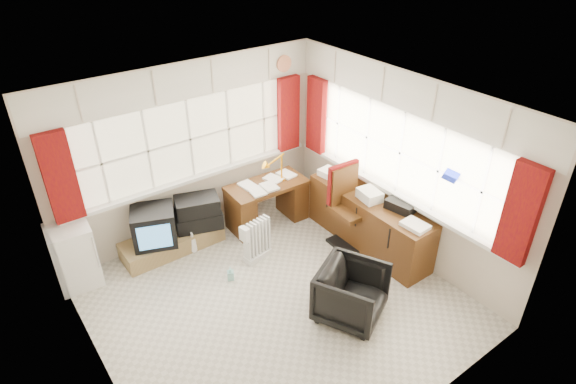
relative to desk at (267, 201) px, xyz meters
name	(u,v)px	position (x,y,z in m)	size (l,w,h in m)	color
ground	(276,302)	(-0.89, -1.48, -0.38)	(4.00, 4.00, 0.00)	beige
room_walls	(274,198)	(-0.89, -1.48, 1.12)	(4.00, 4.00, 4.00)	beige
window_back	(195,173)	(-0.89, 0.47, 0.57)	(3.70, 0.12, 3.60)	beige
window_right	(394,188)	(1.05, -1.48, 0.57)	(0.12, 3.70, 3.60)	beige
curtains	(291,149)	(0.03, -0.55, 1.08)	(3.83, 3.83, 1.15)	maroon
overhead_cabinets	(293,87)	(0.09, -0.50, 1.87)	(3.98, 3.98, 0.48)	white
desk	(267,201)	(0.00, 0.00, 0.00)	(1.20, 0.62, 0.71)	#553514
desk_lamp	(281,161)	(0.25, -0.03, 0.61)	(0.19, 0.18, 0.45)	#FFA90A
task_chair	(347,203)	(0.64, -1.03, 0.26)	(0.52, 0.55, 1.19)	black
office_chair	(351,293)	(-0.31, -2.17, -0.04)	(0.72, 0.74, 0.68)	black
radiator	(257,243)	(-0.59, -0.62, -0.13)	(0.42, 0.22, 0.60)	white
credenza	(368,221)	(0.84, -1.28, 0.01)	(0.50, 2.00, 0.85)	#553514
file_tray	(402,205)	(0.99, -1.69, 0.44)	(0.29, 0.38, 0.13)	black
tv_bench	(173,242)	(-1.44, 0.24, -0.25)	(1.40, 0.50, 0.25)	#A18450
crt_tv	(154,226)	(-1.67, 0.22, 0.13)	(0.70, 0.67, 0.50)	black
hifi_stack	(198,212)	(-1.03, 0.20, 0.10)	(0.74, 0.59, 0.46)	black
mini_fridge	(74,255)	(-2.69, 0.32, 0.05)	(0.54, 0.55, 0.85)	white
spray_bottle_a	(193,242)	(-1.24, 0.03, -0.22)	(0.12, 0.12, 0.31)	white
spray_bottle_b	(231,273)	(-1.12, -0.79, -0.28)	(0.08, 0.09, 0.19)	#8FD5CC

